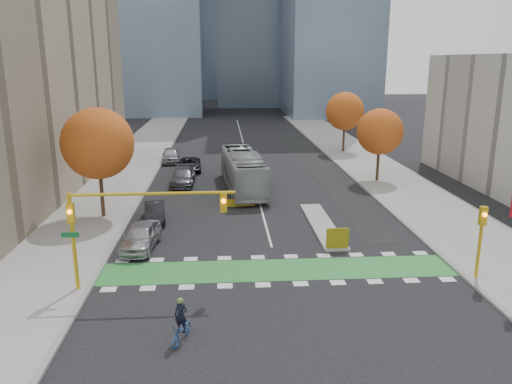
{
  "coord_description": "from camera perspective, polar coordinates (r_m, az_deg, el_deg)",
  "views": [
    {
      "loc": [
        -3.01,
        -24.43,
        11.43
      ],
      "look_at": [
        -0.84,
        7.41,
        3.0
      ],
      "focal_mm": 35.0,
      "sensor_mm": 36.0,
      "label": 1
    }
  ],
  "objects": [
    {
      "name": "ground",
      "position": [
        27.14,
        2.87,
        -10.13
      ],
      "size": [
        300.0,
        300.0,
        0.0
      ],
      "primitive_type": "plane",
      "color": "black",
      "rests_on": "ground"
    },
    {
      "name": "parked_car_a",
      "position": [
        32.03,
        -13.05,
        -4.98
      ],
      "size": [
        2.4,
        4.89,
        1.61
      ],
      "primitive_type": "imported",
      "rotation": [
        0.0,
        0.0,
        -0.11
      ],
      "color": "#A0A0A5",
      "rests_on": "ground"
    },
    {
      "name": "sidewalk_east",
      "position": [
        48.74,
        16.01,
        0.74
      ],
      "size": [
        7.0,
        120.0,
        0.15
      ],
      "primitive_type": "cube",
      "color": "gray",
      "rests_on": "ground"
    },
    {
      "name": "tree_west",
      "position": [
        37.97,
        -17.63,
        5.29
      ],
      "size": [
        5.2,
        5.2,
        8.22
      ],
      "color": "#332114",
      "rests_on": "ground"
    },
    {
      "name": "hazard_board",
      "position": [
        31.34,
        9.3,
        -5.24
      ],
      "size": [
        1.4,
        0.12,
        1.3
      ],
      "primitive_type": "cube",
      "color": "yellow",
      "rests_on": "median_island"
    },
    {
      "name": "tree_east_far",
      "position": [
        64.63,
        10.12,
        9.07
      ],
      "size": [
        4.8,
        4.8,
        7.65
      ],
      "color": "#332114",
      "rests_on": "ground"
    },
    {
      "name": "sidewalk_west",
      "position": [
        47.04,
        -16.67,
        0.19
      ],
      "size": [
        7.0,
        120.0,
        0.15
      ],
      "primitive_type": "cube",
      "color": "gray",
      "rests_on": "ground"
    },
    {
      "name": "parked_car_e",
      "position": [
        58.75,
        -9.72,
        4.19
      ],
      "size": [
        2.34,
        5.03,
        1.67
      ],
      "primitive_type": "imported",
      "rotation": [
        0.0,
        0.0,
        0.08
      ],
      "color": "#A09FA4",
      "rests_on": "ground"
    },
    {
      "name": "parked_car_d",
      "position": [
        53.67,
        -7.57,
        3.13
      ],
      "size": [
        2.61,
        5.13,
        1.39
      ],
      "primitive_type": "imported",
      "rotation": [
        0.0,
        0.0,
        0.06
      ],
      "color": "black",
      "rests_on": "ground"
    },
    {
      "name": "cyclist",
      "position": [
        21.78,
        -8.52,
        -15.0
      ],
      "size": [
        1.18,
        1.83,
        2.0
      ],
      "rotation": [
        0.0,
        0.0,
        -0.36
      ],
      "color": "#204E95",
      "rests_on": "ground"
    },
    {
      "name": "tree_east_near",
      "position": [
        49.24,
        13.97,
        6.7
      ],
      "size": [
        4.4,
        4.4,
        7.08
      ],
      "color": "#332114",
      "rests_on": "ground"
    },
    {
      "name": "median_island",
      "position": [
        36.0,
        7.54,
        -3.72
      ],
      "size": [
        1.6,
        10.0,
        0.16
      ],
      "primitive_type": "cube",
      "color": "gray",
      "rests_on": "ground"
    },
    {
      "name": "bike_lane_paint",
      "position": [
        56.6,
        6.88,
        3.04
      ],
      "size": [
        2.5,
        50.0,
        0.01
      ],
      "primitive_type": "cube",
      "color": "black",
      "rests_on": "ground"
    },
    {
      "name": "traffic_signal_west",
      "position": [
        25.52,
        -14.86,
        -2.57
      ],
      "size": [
        8.53,
        0.56,
        5.2
      ],
      "color": "#BF9914",
      "rests_on": "ground"
    },
    {
      "name": "bus",
      "position": [
        45.34,
        -1.47,
        2.45
      ],
      "size": [
        4.01,
        12.71,
        3.48
      ],
      "primitive_type": "imported",
      "rotation": [
        0.0,
        0.0,
        0.09
      ],
      "color": "#979D9E",
      "rests_on": "ground"
    },
    {
      "name": "bike_crossing",
      "position": [
        28.5,
        2.52,
        -8.85
      ],
      "size": [
        20.0,
        3.0,
        0.01
      ],
      "primitive_type": "cube",
      "color": "#2A8133",
      "rests_on": "ground"
    },
    {
      "name": "parked_car_b",
      "position": [
        37.36,
        -11.49,
        -2.24
      ],
      "size": [
        1.97,
        4.25,
        1.35
      ],
      "primitive_type": "imported",
      "rotation": [
        0.0,
        0.0,
        0.14
      ],
      "color": "black",
      "rests_on": "ground"
    },
    {
      "name": "curb_west",
      "position": [
        46.39,
        -12.45,
        0.27
      ],
      "size": [
        0.3,
        120.0,
        0.16
      ],
      "primitive_type": "cube",
      "color": "gray",
      "rests_on": "ground"
    },
    {
      "name": "parked_car_c",
      "position": [
        47.79,
        -8.35,
        1.76
      ],
      "size": [
        2.3,
        5.4,
        1.55
      ],
      "primitive_type": "imported",
      "rotation": [
        0.0,
        0.0,
        -0.02
      ],
      "color": "#505055",
      "rests_on": "ground"
    },
    {
      "name": "centre_line",
      "position": [
        65.51,
        -1.22,
        4.75
      ],
      "size": [
        0.15,
        70.0,
        0.01
      ],
      "primitive_type": "cube",
      "color": "silver",
      "rests_on": "ground"
    },
    {
      "name": "traffic_signal_east",
      "position": [
        28.82,
        24.34,
        -4.13
      ],
      "size": [
        0.35,
        0.43,
        4.1
      ],
      "color": "#BF9914",
      "rests_on": "ground"
    },
    {
      "name": "curb_east",
      "position": [
        47.67,
        12.05,
        0.68
      ],
      "size": [
        0.3,
        120.0,
        0.16
      ],
      "primitive_type": "cube",
      "color": "gray",
      "rests_on": "ground"
    }
  ]
}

